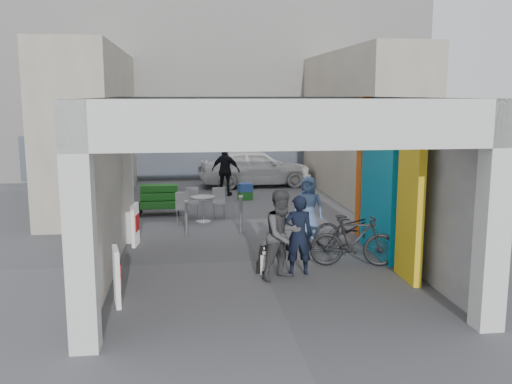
{
  "coord_description": "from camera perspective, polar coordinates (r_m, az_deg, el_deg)",
  "views": [
    {
      "loc": [
        -1.58,
        -11.8,
        3.57
      ],
      "look_at": [
        0.06,
        1.0,
        1.34
      ],
      "focal_mm": 40.0,
      "sensor_mm": 36.0,
      "label": 1
    }
  ],
  "objects": [
    {
      "name": "man_elderly",
      "position": [
        14.32,
        5.22,
        -1.5
      ],
      "size": [
        0.89,
        0.74,
        1.55
      ],
      "primitive_type": "imported",
      "rotation": [
        0.0,
        0.0,
        -0.39
      ],
      "color": "#5E7DB6",
      "rests_on": "ground"
    },
    {
      "name": "advert_board_near",
      "position": [
        10.08,
        -13.74,
        -8.19
      ],
      "size": [
        0.18,
        0.56,
        1.0
      ],
      "rotation": [
        0.0,
        0.0,
        0.18
      ],
      "color": "silver",
      "rests_on": "ground"
    },
    {
      "name": "man_with_dog",
      "position": [
        11.38,
        4.25,
        -4.31
      ],
      "size": [
        0.6,
        0.41,
        1.6
      ],
      "primitive_type": "imported",
      "rotation": [
        0.0,
        0.0,
        3.1
      ],
      "color": "black",
      "rests_on": "ground"
    },
    {
      "name": "man_back_turned",
      "position": [
        11.04,
        2.68,
        -4.3
      ],
      "size": [
        1.07,
        1.0,
        1.76
      ],
      "primitive_type": "imported",
      "rotation": [
        0.0,
        0.0,
        0.51
      ],
      "color": "#424345",
      "rests_on": "ground"
    },
    {
      "name": "bicycle_rear",
      "position": [
        12.09,
        9.73,
        -4.82
      ],
      "size": [
        1.88,
        0.82,
        1.09
      ],
      "primitive_type": "imported",
      "rotation": [
        0.0,
        0.0,
        1.4
      ],
      "color": "black",
      "rests_on": "ground"
    },
    {
      "name": "advert_board_far",
      "position": [
        13.85,
        -11.96,
        -3.2
      ],
      "size": [
        0.16,
        0.56,
        1.0
      ],
      "rotation": [
        0.0,
        0.0,
        -0.13
      ],
      "color": "silver",
      "rests_on": "ground"
    },
    {
      "name": "arcade_canopy",
      "position": [
        11.25,
        3.6,
        3.31
      ],
      "size": [
        6.4,
        6.45,
        6.4
      ],
      "color": "silver",
      "rests_on": "ground"
    },
    {
      "name": "bollard_center",
      "position": [
        14.77,
        -1.54,
        -2.28
      ],
      "size": [
        0.09,
        0.09,
        0.96
      ],
      "primitive_type": "cylinder",
      "color": "gray",
      "rests_on": "ground"
    },
    {
      "name": "ground",
      "position": [
        12.43,
        0.31,
        -6.89
      ],
      "size": [
        90.0,
        90.0,
        0.0
      ],
      "primitive_type": "plane",
      "color": "#4E4E52",
      "rests_on": "ground"
    },
    {
      "name": "produce_stand",
      "position": [
        17.28,
        -9.63,
        -1.1
      ],
      "size": [
        1.33,
        0.72,
        0.87
      ],
      "rotation": [
        0.0,
        0.0,
        0.24
      ],
      "color": "black",
      "rests_on": "ground"
    },
    {
      "name": "plaza_bldg_right",
      "position": [
        20.26,
        10.24,
        6.61
      ],
      "size": [
        2.0,
        9.0,
        5.0
      ],
      "primitive_type": "cube",
      "color": "#B3AB94",
      "rests_on": "ground"
    },
    {
      "name": "man_crates",
      "position": [
        20.14,
        -3.05,
        2.14
      ],
      "size": [
        1.13,
        0.83,
        1.79
      ],
      "primitive_type": "imported",
      "rotation": [
        0.0,
        0.0,
        2.71
      ],
      "color": "black",
      "rests_on": "ground"
    },
    {
      "name": "bicycle_front",
      "position": [
        13.59,
        9.5,
        -3.5
      ],
      "size": [
        1.84,
        0.74,
        0.95
      ],
      "primitive_type": "imported",
      "rotation": [
        0.0,
        0.0,
        1.63
      ],
      "color": "black",
      "rests_on": "ground"
    },
    {
      "name": "far_building",
      "position": [
        25.85,
        -3.86,
        10.7
      ],
      "size": [
        18.0,
        4.08,
        8.0
      ],
      "color": "silver",
      "rests_on": "ground"
    },
    {
      "name": "cafe_set",
      "position": [
        16.4,
        -5.74,
        -1.73
      ],
      "size": [
        1.44,
        1.16,
        0.87
      ],
      "rotation": [
        0.0,
        0.0,
        0.42
      ],
      "color": "#A1A1A6",
      "rests_on": "ground"
    },
    {
      "name": "crate_stack",
      "position": [
        19.47,
        -1.09,
        0.06
      ],
      "size": [
        0.51,
        0.44,
        0.56
      ],
      "rotation": [
        0.0,
        0.0,
        0.21
      ],
      "color": "#195618",
      "rests_on": "ground"
    },
    {
      "name": "bollard_right",
      "position": [
        14.91,
        5.05,
        -2.49
      ],
      "size": [
        0.09,
        0.09,
        0.81
      ],
      "primitive_type": "cylinder",
      "color": "gray",
      "rests_on": "ground"
    },
    {
      "name": "plaza_bldg_left",
      "position": [
        19.55,
        -15.98,
        6.28
      ],
      "size": [
        2.0,
        9.0,
        5.0
      ],
      "primitive_type": "cube",
      "color": "#B3AB94",
      "rests_on": "ground"
    },
    {
      "name": "bollard_left",
      "position": [
        14.51,
        -6.98,
        -2.69
      ],
      "size": [
        0.09,
        0.09,
        0.9
      ],
      "primitive_type": "cylinder",
      "color": "gray",
      "rests_on": "ground"
    },
    {
      "name": "border_collie",
      "position": [
        11.54,
        0.72,
        -6.95
      ],
      "size": [
        0.23,
        0.44,
        0.61
      ],
      "rotation": [
        0.0,
        0.0,
        -0.3
      ],
      "color": "black",
      "rests_on": "ground"
    },
    {
      "name": "white_van",
      "position": [
        22.29,
        -0.06,
        2.49
      ],
      "size": [
        4.43,
        1.98,
        1.48
      ],
      "primitive_type": "imported",
      "rotation": [
        0.0,
        0.0,
        1.63
      ],
      "color": "silver",
      "rests_on": "ground"
    }
  ]
}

